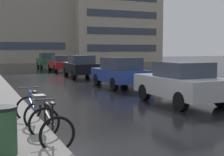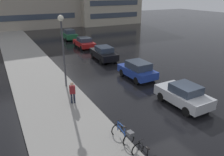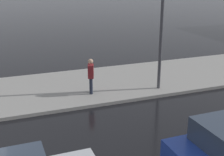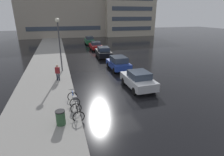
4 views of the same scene
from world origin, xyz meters
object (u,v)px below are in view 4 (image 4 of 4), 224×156
(car_blue, at_px, (118,63))
(pedestrian, at_px, (58,72))
(bicycle_second, at_px, (74,99))
(car_silver, at_px, (138,80))
(car_black, at_px, (103,52))
(bicycle_nearest, at_px, (77,112))
(streetlamp, at_px, (59,35))
(trash_bin, at_px, (61,119))
(car_green, at_px, (89,40))
(car_red, at_px, (96,45))

(car_blue, bearing_deg, pedestrian, -163.35)
(bicycle_second, bearing_deg, car_silver, 14.68)
(bicycle_second, distance_m, car_blue, 9.22)
(car_blue, relative_size, car_black, 0.86)
(bicycle_nearest, bearing_deg, bicycle_second, 91.52)
(pedestrian, distance_m, streetlamp, 4.36)
(car_black, bearing_deg, trash_bin, -112.28)
(bicycle_nearest, bearing_deg, streetlamp, 93.41)
(trash_bin, bearing_deg, car_green, 76.94)
(car_black, bearing_deg, bicycle_nearest, -109.90)
(car_black, height_order, streetlamp, streetlamp)
(bicycle_second, height_order, car_green, car_green)
(car_silver, height_order, pedestrian, pedestrian)
(bicycle_second, bearing_deg, car_red, 73.96)
(car_green, distance_m, trash_bin, 29.96)
(bicycle_second, distance_m, trash_bin, 2.53)
(streetlamp, height_order, trash_bin, streetlamp)
(car_black, height_order, car_green, car_green)
(bicycle_nearest, xyz_separation_m, trash_bin, (-1.00, -0.63, 0.10))
(car_red, relative_size, trash_bin, 4.15)
(bicycle_second, relative_size, car_black, 0.32)
(car_green, height_order, trash_bin, car_green)
(bicycle_nearest, xyz_separation_m, streetlamp, (-0.59, 9.93, 3.62))
(car_blue, xyz_separation_m, car_black, (-0.14, 6.55, 0.00))
(bicycle_nearest, xyz_separation_m, car_blue, (5.73, 8.90, 0.41))
(car_red, xyz_separation_m, streetlamp, (-6.39, -12.11, 3.27))
(bicycle_second, relative_size, car_red, 0.34)
(bicycle_second, height_order, trash_bin, trash_bin)
(bicycle_nearest, relative_size, streetlamp, 0.20)
(bicycle_second, xyz_separation_m, streetlamp, (-0.55, 8.21, 3.53))
(car_silver, relative_size, car_red, 0.93)
(car_black, xyz_separation_m, car_green, (0.18, 13.10, 0.02))
(bicycle_second, height_order, car_red, car_red)
(bicycle_second, xyz_separation_m, car_black, (5.64, 13.74, 0.32))
(bicycle_second, relative_size, car_green, 0.33)
(car_silver, height_order, car_red, car_silver)
(car_red, distance_m, trash_bin, 23.66)
(bicycle_second, xyz_separation_m, car_green, (5.82, 26.83, 0.34))
(car_black, relative_size, pedestrian, 2.63)
(car_red, relative_size, pedestrian, 2.48)
(bicycle_nearest, distance_m, trash_bin, 1.18)
(bicycle_nearest, relative_size, car_silver, 0.29)
(car_silver, distance_m, trash_bin, 7.63)
(car_red, bearing_deg, pedestrian, -114.30)
(bicycle_nearest, relative_size, car_green, 0.27)
(car_blue, height_order, streetlamp, streetlamp)
(bicycle_nearest, bearing_deg, car_black, 70.10)
(car_green, height_order, streetlamp, streetlamp)
(car_green, bearing_deg, car_black, -90.78)
(bicycle_nearest, distance_m, streetlamp, 10.58)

